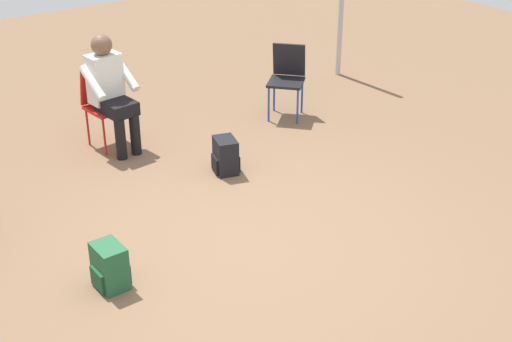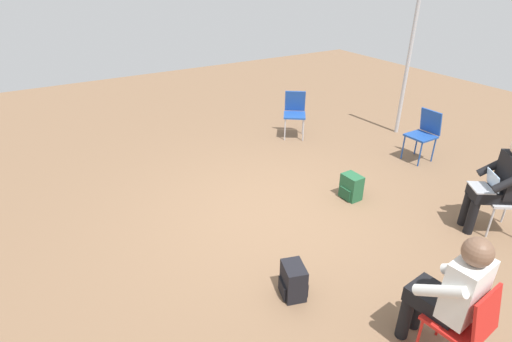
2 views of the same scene
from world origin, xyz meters
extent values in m
plane|color=brown|center=(0.00, 0.00, 0.00)|extent=(16.75, 16.75, 0.00)
cube|color=red|center=(2.47, 0.02, 0.43)|extent=(0.44, 0.44, 0.03)
cylinder|color=red|center=(2.32, -0.17, 0.21)|extent=(0.02, 0.02, 0.42)
cylinder|color=red|center=(2.28, 0.17, 0.21)|extent=(0.02, 0.02, 0.42)
cylinder|color=red|center=(2.66, -0.13, 0.21)|extent=(0.02, 0.02, 0.42)
cylinder|color=red|center=(2.62, 0.21, 0.21)|extent=(0.02, 0.02, 0.42)
cube|color=red|center=(2.66, 0.04, 0.65)|extent=(0.14, 0.39, 0.40)
cube|color=black|center=(2.01, -2.01, 0.43)|extent=(0.57, 0.57, 0.03)
cylinder|color=#1E4799|center=(1.77, -2.00, 0.21)|extent=(0.02, 0.02, 0.42)
cylinder|color=#1E4799|center=(2.02, -1.77, 0.21)|extent=(0.02, 0.02, 0.42)
cylinder|color=#1E4799|center=(2.00, -2.25, 0.21)|extent=(0.02, 0.02, 0.42)
cylinder|color=#1E4799|center=(2.25, -2.02, 0.21)|extent=(0.02, 0.02, 0.42)
cube|color=black|center=(2.14, -2.15, 0.65)|extent=(0.34, 0.33, 0.40)
cylinder|color=black|center=(2.13, -0.11, 0.23)|extent=(0.11, 0.11, 0.45)
cylinder|color=black|center=(2.11, 0.07, 0.23)|extent=(0.11, 0.11, 0.45)
cube|color=black|center=(2.28, 0.00, 0.51)|extent=(0.45, 0.35, 0.14)
cube|color=silver|center=(2.47, 0.02, 0.77)|extent=(0.26, 0.36, 0.52)
sphere|color=brown|center=(2.47, 0.02, 1.13)|extent=(0.22, 0.22, 0.22)
cylinder|color=silver|center=(2.39, -0.19, 0.80)|extent=(0.40, 0.13, 0.31)
cylinder|color=silver|center=(2.35, 0.21, 0.80)|extent=(0.40, 0.13, 0.31)
cube|color=black|center=(1.22, -0.65, 0.18)|extent=(0.33, 0.27, 0.36)
cube|color=black|center=(1.22, -0.65, 0.10)|extent=(0.26, 0.30, 0.16)
cube|color=#235B38|center=(0.12, 1.13, 0.18)|extent=(0.28, 0.21, 0.36)
cube|color=#1C492C|center=(0.12, 1.13, 0.10)|extent=(0.20, 0.25, 0.16)
camera|label=1|loc=(-4.18, 2.84, 3.28)|focal=50.00mm
camera|label=2|loc=(3.60, -2.49, 2.96)|focal=28.00mm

